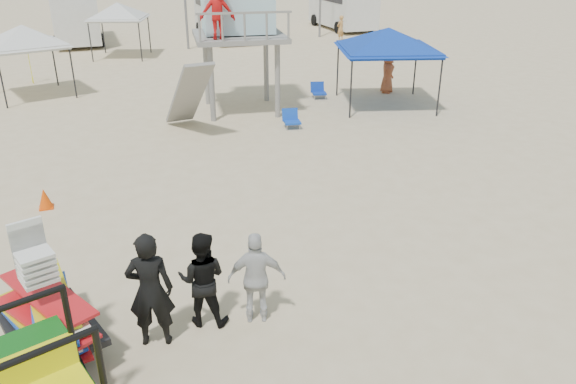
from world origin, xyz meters
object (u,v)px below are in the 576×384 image
object	(u,v)px
surf_trailer	(46,308)
man_left	(150,290)
lifeguard_tower	(235,5)
canopy_blue	(389,32)

from	to	relation	value
surf_trailer	man_left	bearing A→B (deg)	-11.21
man_left	surf_trailer	bearing A→B (deg)	2.06
surf_trailer	man_left	xyz separation A→B (m)	(1.51, -0.30, 0.16)
surf_trailer	man_left	world-z (taller)	surf_trailer
man_left	lifeguard_tower	xyz separation A→B (m)	(4.82, 12.56, 2.80)
surf_trailer	canopy_blue	size ratio (longest dim) A/B	0.56
lifeguard_tower	canopy_blue	xyz separation A→B (m)	(5.46, -1.35, -0.99)
man_left	canopy_blue	xyz separation A→B (m)	(10.28, 11.22, 1.80)
man_left	canopy_blue	bearing A→B (deg)	-119.22
lifeguard_tower	man_left	bearing A→B (deg)	-110.98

